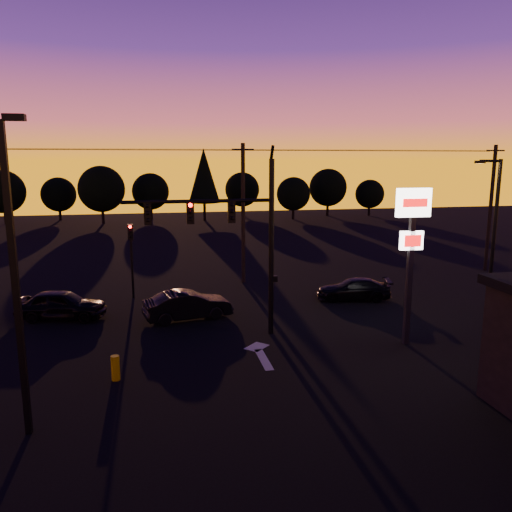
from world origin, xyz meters
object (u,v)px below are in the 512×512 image
at_px(traffic_signal_mast, 236,229).
at_px(pylon_sign, 412,233).
at_px(car_left, 61,305).
at_px(secondary_signal, 131,250).
at_px(car_right, 353,289).
at_px(bollard, 115,368).
at_px(car_mid, 188,305).
at_px(parking_lot_light, 13,258).
at_px(streetlight, 493,228).

bearing_deg(traffic_signal_mast, pylon_sign, -19.36).
bearing_deg(car_left, secondary_signal, -34.11).
distance_m(car_left, car_right, 15.91).
bearing_deg(pylon_sign, traffic_signal_mast, 160.64).
relative_size(bollard, car_mid, 0.21).
bearing_deg(pylon_sign, car_right, 86.04).
distance_m(car_mid, car_right, 9.78).
distance_m(parking_lot_light, car_left, 12.14).
xyz_separation_m(streetlight, car_left, (-22.32, 2.73, -3.67)).
relative_size(traffic_signal_mast, car_left, 1.96).
xyz_separation_m(streetlight, car_right, (-6.42, 3.12, -3.81)).
height_order(bollard, car_mid, car_mid).
distance_m(streetlight, bollard, 20.24).
distance_m(bollard, car_right, 15.25).
xyz_separation_m(parking_lot_light, streetlight, (21.41, 8.50, -0.85)).
bearing_deg(traffic_signal_mast, bollard, -143.77).
bearing_deg(car_mid, car_left, 66.93).
distance_m(parking_lot_light, car_mid, 12.16).
xyz_separation_m(traffic_signal_mast, car_right, (7.59, 4.63, -4.32)).
bearing_deg(secondary_signal, car_left, -136.30).
height_order(parking_lot_light, car_right, parking_lot_light).
bearing_deg(car_mid, parking_lot_light, 140.33).
bearing_deg(car_left, car_right, -76.38).
height_order(streetlight, car_mid, streetlight).
relative_size(car_left, car_mid, 1.00).
relative_size(streetlight, car_right, 1.89).
bearing_deg(car_right, traffic_signal_mast, -46.64).
distance_m(secondary_signal, pylon_sign, 15.75).
bearing_deg(secondary_signal, parking_lot_light, -99.79).
bearing_deg(bollard, car_right, 33.40).
distance_m(traffic_signal_mast, parking_lot_light, 10.19).
xyz_separation_m(secondary_signal, streetlight, (18.91, -5.99, 1.56)).
distance_m(secondary_signal, parking_lot_light, 14.90).
relative_size(streetlight, car_mid, 1.82).
bearing_deg(streetlight, car_mid, 174.96).
distance_m(streetlight, car_mid, 16.53).
relative_size(secondary_signal, car_mid, 0.99).
xyz_separation_m(secondary_signal, pylon_sign, (12.00, -9.99, 2.05)).
bearing_deg(parking_lot_light, bollard, 54.95).
bearing_deg(pylon_sign, car_left, 156.41).
bearing_deg(secondary_signal, traffic_signal_mast, -56.81).
distance_m(traffic_signal_mast, car_right, 9.89).
relative_size(car_left, car_right, 1.04).
bearing_deg(streetlight, car_right, 154.05).
distance_m(bollard, car_mid, 7.37).
height_order(secondary_signal, streetlight, streetlight).
xyz_separation_m(secondary_signal, bollard, (-0.23, -11.25, -2.40)).
relative_size(parking_lot_light, car_right, 2.16).
relative_size(traffic_signal_mast, car_right, 2.03).
distance_m(secondary_signal, car_right, 13.01).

